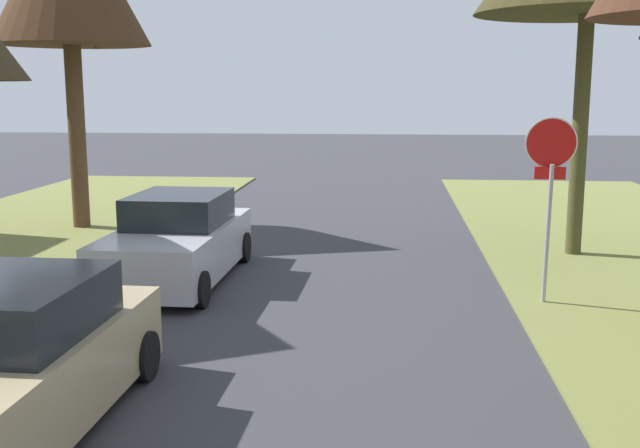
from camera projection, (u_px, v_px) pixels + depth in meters
name	position (u px, v px, depth m)	size (l,w,h in m)	color
stop_sign_far	(550.00, 170.00, 11.93)	(0.81, 0.26, 2.97)	#9EA0A5
parked_sedan_tan	(3.00, 367.00, 7.53)	(2.02, 4.43, 1.57)	tan
parked_sedan_silver	(178.00, 241.00, 13.77)	(2.02, 4.43, 1.57)	#BCBCC1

